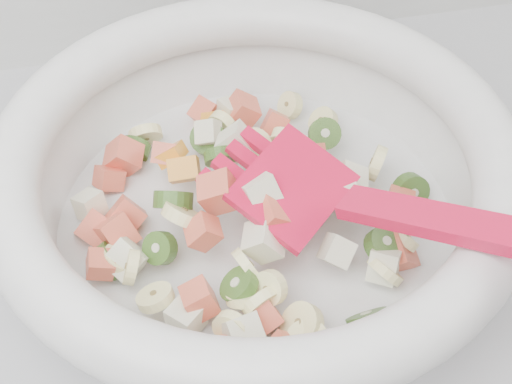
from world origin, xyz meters
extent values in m
cylinder|color=silver|center=(-0.04, 1.49, 0.91)|extent=(0.30, 0.30, 0.02)
torus|color=silver|center=(-0.04, 1.49, 0.98)|extent=(0.36, 0.36, 0.04)
cylinder|color=beige|center=(-0.03, 1.39, 0.93)|extent=(0.03, 0.03, 0.03)
cylinder|color=beige|center=(-0.12, 1.42, 0.94)|extent=(0.03, 0.03, 0.02)
cylinder|color=beige|center=(-0.03, 1.38, 0.93)|extent=(0.03, 0.03, 0.02)
cylinder|color=beige|center=(-0.06, 1.43, 0.94)|extent=(0.02, 0.04, 0.04)
cylinder|color=beige|center=(0.03, 1.42, 0.93)|extent=(0.03, 0.03, 0.03)
cylinder|color=beige|center=(0.04, 1.57, 0.93)|extent=(0.03, 0.03, 0.03)
cylinder|color=beige|center=(-0.05, 1.41, 0.94)|extent=(0.03, 0.02, 0.03)
cylinder|color=beige|center=(-0.06, 1.41, 0.94)|extent=(0.03, 0.03, 0.02)
cylinder|color=beige|center=(0.05, 1.44, 0.93)|extent=(0.03, 0.03, 0.03)
cylinder|color=beige|center=(0.00, 1.54, 0.95)|extent=(0.03, 0.03, 0.03)
cylinder|color=beige|center=(0.01, 1.59, 0.93)|extent=(0.02, 0.03, 0.03)
cylinder|color=beige|center=(-0.14, 1.46, 0.93)|extent=(0.03, 0.04, 0.02)
cylinder|color=beige|center=(-0.05, 1.41, 0.94)|extent=(0.03, 0.03, 0.02)
cylinder|color=beige|center=(-0.07, 1.39, 0.93)|extent=(0.03, 0.03, 0.03)
cylinder|color=beige|center=(-0.04, 1.58, 0.94)|extent=(0.03, 0.03, 0.03)
cylinder|color=beige|center=(-0.09, 1.48, 0.95)|extent=(0.03, 0.03, 0.03)
cylinder|color=beige|center=(-0.13, 1.45, 0.94)|extent=(0.02, 0.03, 0.03)
cylinder|color=beige|center=(0.06, 1.51, 0.94)|extent=(0.02, 0.03, 0.03)
cylinder|color=beige|center=(-0.10, 1.58, 0.93)|extent=(0.03, 0.02, 0.03)
cylinder|color=beige|center=(-0.03, 1.54, 0.95)|extent=(0.03, 0.03, 0.02)
cube|color=#D35F42|center=(-0.13, 1.50, 0.93)|extent=(0.03, 0.03, 0.03)
cube|color=#D35F42|center=(-0.08, 1.38, 0.93)|extent=(0.03, 0.03, 0.03)
cube|color=#D35F42|center=(0.06, 1.47, 0.93)|extent=(0.03, 0.03, 0.03)
cube|color=#D35F42|center=(-0.03, 1.46, 0.96)|extent=(0.03, 0.02, 0.03)
cube|color=#D35F42|center=(-0.08, 1.46, 0.95)|extent=(0.03, 0.02, 0.03)
cube|color=#D35F42|center=(-0.15, 1.50, 0.92)|extent=(0.03, 0.04, 0.04)
cube|color=#D35F42|center=(0.05, 1.43, 0.93)|extent=(0.03, 0.03, 0.04)
cube|color=#D35F42|center=(0.01, 1.49, 0.95)|extent=(0.03, 0.03, 0.03)
cube|color=#D35F42|center=(-0.15, 1.46, 0.93)|extent=(0.02, 0.02, 0.02)
cube|color=#D35F42|center=(0.00, 1.49, 0.95)|extent=(0.03, 0.02, 0.02)
cube|color=#D35F42|center=(-0.09, 1.42, 0.94)|extent=(0.02, 0.02, 0.03)
cube|color=#D35F42|center=(-0.05, 1.37, 0.93)|extent=(0.03, 0.02, 0.03)
cube|color=#D35F42|center=(-0.05, 1.40, 0.93)|extent=(0.02, 0.03, 0.03)
cube|color=#D35F42|center=(-0.05, 1.60, 0.93)|extent=(0.03, 0.03, 0.03)
cube|color=#D35F42|center=(-0.03, 1.59, 0.94)|extent=(0.03, 0.02, 0.03)
cube|color=#D35F42|center=(-0.09, 1.55, 0.94)|extent=(0.02, 0.03, 0.03)
cube|color=#D35F42|center=(-0.12, 1.56, 0.93)|extent=(0.03, 0.03, 0.03)
cube|color=#D35F42|center=(-0.01, 1.57, 0.94)|extent=(0.02, 0.03, 0.03)
cube|color=#D35F42|center=(-0.14, 1.55, 0.93)|extent=(0.03, 0.03, 0.03)
cube|color=#D35F42|center=(0.01, 1.51, 0.95)|extent=(0.02, 0.03, 0.03)
cube|color=#D35F42|center=(-0.14, 1.49, 0.93)|extent=(0.03, 0.04, 0.03)
cube|color=#D35F42|center=(-0.06, 1.48, 0.96)|extent=(0.03, 0.03, 0.03)
cylinder|color=#5FA637|center=(-0.06, 1.56, 0.93)|extent=(0.04, 0.04, 0.02)
cylinder|color=#5FA637|center=(-0.11, 1.57, 0.93)|extent=(0.03, 0.02, 0.04)
cylinder|color=#5FA637|center=(0.04, 1.43, 0.94)|extent=(0.03, 0.03, 0.03)
cylinder|color=#5FA637|center=(0.01, 1.38, 0.92)|extent=(0.03, 0.03, 0.03)
cylinder|color=#5FA637|center=(-0.06, 1.42, 0.94)|extent=(0.03, 0.04, 0.03)
cylinder|color=#5FA637|center=(0.08, 1.49, 0.92)|extent=(0.03, 0.02, 0.03)
cylinder|color=#5FA637|center=(0.05, 1.46, 0.94)|extent=(0.03, 0.03, 0.03)
cylinder|color=#5FA637|center=(-0.09, 1.50, 0.95)|extent=(0.04, 0.03, 0.03)
cylinder|color=#5FA637|center=(0.03, 1.54, 0.94)|extent=(0.03, 0.03, 0.03)
cylinder|color=#5FA637|center=(-0.11, 1.46, 0.93)|extent=(0.03, 0.03, 0.03)
cylinder|color=#5FA637|center=(-0.14, 1.47, 0.93)|extent=(0.03, 0.04, 0.04)
cylinder|color=#5FA637|center=(-0.06, 1.52, 0.95)|extent=(0.03, 0.02, 0.03)
cube|color=silver|center=(0.02, 1.47, 0.95)|extent=(0.02, 0.03, 0.03)
cube|color=silver|center=(-0.04, 1.47, 0.96)|extent=(0.03, 0.03, 0.03)
cube|color=silver|center=(-0.07, 1.39, 0.93)|extent=(0.03, 0.03, 0.03)
cube|color=silver|center=(-0.10, 1.41, 0.93)|extent=(0.03, 0.03, 0.02)
cube|color=silver|center=(0.00, 1.43, 0.94)|extent=(0.03, 0.03, 0.03)
cube|color=silver|center=(0.03, 1.42, 0.93)|extent=(0.03, 0.03, 0.03)
cube|color=silver|center=(-0.04, 1.53, 0.96)|extent=(0.03, 0.03, 0.03)
cube|color=silver|center=(-0.06, 1.56, 0.94)|extent=(0.02, 0.03, 0.03)
cube|color=silver|center=(-0.03, 1.59, 0.93)|extent=(0.03, 0.03, 0.02)
cube|color=silver|center=(-0.15, 1.52, 0.93)|extent=(0.03, 0.03, 0.02)
cube|color=silver|center=(0.03, 1.49, 0.94)|extent=(0.03, 0.03, 0.04)
cube|color=silver|center=(-0.04, 1.45, 0.95)|extent=(0.03, 0.03, 0.03)
cube|color=silver|center=(-0.13, 1.46, 0.93)|extent=(0.03, 0.04, 0.04)
cube|color=orange|center=(-0.09, 1.55, 0.94)|extent=(0.03, 0.02, 0.03)
cube|color=orange|center=(-0.05, 1.58, 0.93)|extent=(0.03, 0.02, 0.02)
cube|color=orange|center=(-0.08, 1.53, 0.94)|extent=(0.02, 0.02, 0.02)
cube|color=red|center=(-0.02, 1.47, 0.96)|extent=(0.10, 0.09, 0.03)
cube|color=red|center=(-0.03, 1.52, 0.96)|extent=(0.03, 0.03, 0.02)
cube|color=red|center=(-0.04, 1.51, 0.96)|extent=(0.03, 0.03, 0.02)
cube|color=red|center=(-0.05, 1.50, 0.96)|extent=(0.03, 0.03, 0.02)
cube|color=red|center=(-0.06, 1.49, 0.96)|extent=(0.03, 0.03, 0.02)
camera|label=1|loc=(-0.12, 1.13, 1.34)|focal=55.00mm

